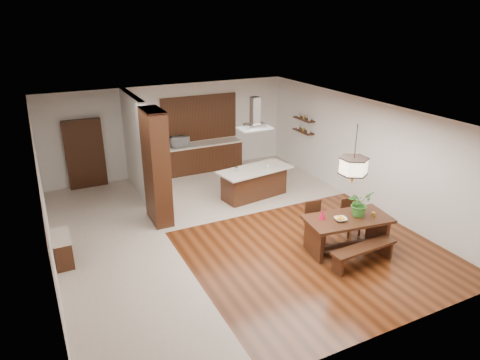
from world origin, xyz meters
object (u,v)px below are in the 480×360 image
hallway_console (63,249)px  kitchen_island (254,182)px  dining_chair_left (316,222)px  pendant_lantern (355,155)px  dining_bench (363,255)px  island_cup (268,166)px  fruit_bowl (341,219)px  range_hood (255,113)px  dining_chair_right (351,218)px  dining_table (347,226)px  foliage_plant (359,203)px  microwave (179,142)px

hallway_console → kitchen_island: bearing=13.5°
dining_chair_left → pendant_lantern: size_ratio=0.72×
dining_bench → island_cup: (-0.02, 4.06, 0.70)m
dining_bench → kitchen_island: (-0.39, 4.17, 0.23)m
dining_bench → fruit_bowl: fruit_bowl is taller
dining_chair_left → range_hood: 3.50m
dining_chair_right → fruit_bowl: (-0.79, -0.54, 0.38)m
dining_bench → range_hood: bearing=95.3°
fruit_bowl → island_cup: bearing=87.9°
dining_table → dining_bench: size_ratio=1.27×
hallway_console → island_cup: 5.80m
dining_chair_right → foliage_plant: size_ratio=1.52×
foliage_plant → range_hood: (-0.76, 3.50, 1.39)m
pendant_lantern → island_cup: size_ratio=11.13×
range_hood → dining_bench: bearing=-84.7°
dining_chair_left → dining_chair_right: size_ratio=1.06×
fruit_bowl → range_hood: bearing=93.8°
dining_bench → foliage_plant: 1.15m
dining_table → microwave: (-1.78, 6.24, 0.54)m
pendant_lantern → island_cup: pendant_lantern is taller
kitchen_island → island_cup: bearing=-26.2°
hallway_console → range_hood: range_hood is taller
pendant_lantern → microwave: pendant_lantern is taller
dining_bench → range_hood: 4.76m
dining_table → dining_chair_right: (0.54, 0.51, -0.14)m
pendant_lantern → microwave: 6.59m
range_hood → microwave: bearing=115.4°
dining_bench → fruit_bowl: 0.89m
dining_bench → dining_chair_right: 1.36m
hallway_console → dining_chair_right: (6.31, -1.73, 0.13)m
dining_bench → fruit_bowl: size_ratio=5.88×
dining_bench → dining_chair_left: (-0.30, 1.31, 0.25)m
hallway_console → foliage_plant: (6.05, -2.23, 0.76)m
dining_chair_right → fruit_bowl: 1.03m
dining_chair_right → microwave: bearing=116.1°
kitchen_island → island_cup: size_ratio=19.02×
island_cup → dining_table: bearing=-88.0°
hallway_console → fruit_bowl: fruit_bowl is taller
foliage_plant → fruit_bowl: foliage_plant is taller
pendant_lantern → fruit_bowl: pendant_lantern is taller
dining_table → fruit_bowl: (-0.24, -0.04, 0.24)m
fruit_bowl → kitchen_island: bearing=93.9°
pendant_lantern → range_hood: size_ratio=1.46×
range_hood → microwave: range_hood is taller
dining_table → pendant_lantern: size_ratio=1.52×
dining_chair_right → island_cup: 2.99m
foliage_plant → kitchen_island: (-0.76, 3.50, -0.62)m
dining_bench → dining_chair_left: dining_chair_left is taller
dining_table → range_hood: 4.01m
dining_table → foliage_plant: bearing=-0.5°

